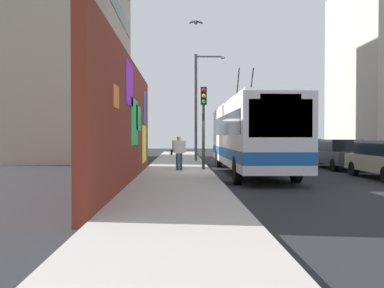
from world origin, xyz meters
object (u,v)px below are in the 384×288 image
object	(u,v)px
city_bus	(250,134)
parked_car_navy	(304,150)
pedestrian_midblock	(179,150)
street_lamp	(199,100)
traffic_light	(204,114)
parked_car_dark_gray	(337,153)

from	to	relation	value
city_bus	parked_car_navy	world-z (taller)	city_bus
pedestrian_midblock	street_lamp	size ratio (longest dim) A/B	0.23
parked_car_navy	pedestrian_midblock	size ratio (longest dim) A/B	2.73
traffic_light	city_bus	bearing A→B (deg)	-102.91
parked_car_dark_gray	street_lamp	size ratio (longest dim) A/B	0.70
parked_car_dark_gray	pedestrian_midblock	world-z (taller)	pedestrian_midblock
pedestrian_midblock	parked_car_navy	bearing A→B (deg)	-45.11
parked_car_dark_gray	parked_car_navy	size ratio (longest dim) A/B	1.10
parked_car_navy	street_lamp	size ratio (longest dim) A/B	0.64
traffic_light	parked_car_dark_gray	bearing A→B (deg)	-73.94
parked_car_navy	traffic_light	size ratio (longest dim) A/B	1.11
street_lamp	city_bus	bearing A→B (deg)	-164.46
street_lamp	parked_car_navy	bearing A→B (deg)	-80.33
parked_car_navy	street_lamp	bearing A→B (deg)	99.67
city_bus	street_lamp	bearing A→B (deg)	15.54
pedestrian_midblock	street_lamp	bearing A→B (deg)	-10.17
parked_car_navy	street_lamp	world-z (taller)	street_lamp
city_bus	parked_car_dark_gray	world-z (taller)	city_bus
parked_car_dark_gray	pedestrian_midblock	size ratio (longest dim) A/B	3.00
pedestrian_midblock	traffic_light	xyz separation A→B (m)	(0.46, -1.19, 1.74)
parked_car_dark_gray	pedestrian_midblock	xyz separation A→B (m)	(-2.57, 8.54, 0.26)
pedestrian_midblock	street_lamp	distance (m)	7.98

